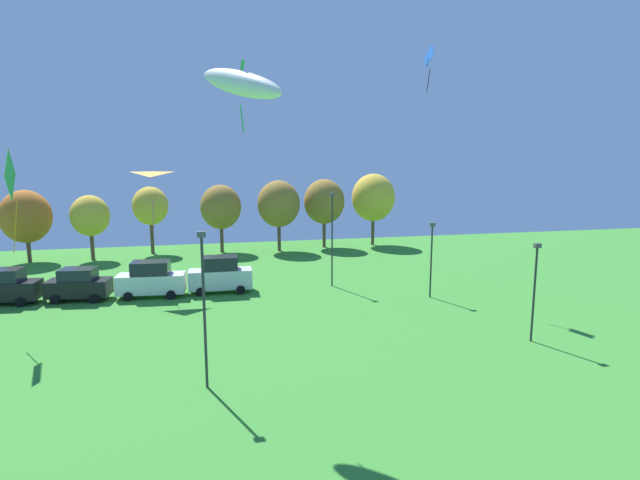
% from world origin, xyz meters
% --- Properties ---
extents(kite_flying_0, '(2.28, 1.75, 3.16)m').
position_xyz_m(kite_flying_0, '(-7.75, 38.96, 7.53)').
color(kite_flying_0, orange).
extents(kite_flying_1, '(3.75, 4.21, 3.03)m').
position_xyz_m(kite_flying_1, '(-2.33, 23.64, 12.78)').
color(kite_flying_1, white).
extents(kite_flying_4, '(0.45, 2.78, 5.65)m').
position_xyz_m(kite_flying_4, '(-14.11, 31.93, 8.69)').
color(kite_flying_4, green).
extents(kite_flying_10, '(0.54, 1.68, 3.36)m').
position_xyz_m(kite_flying_10, '(11.87, 36.57, 16.75)').
color(kite_flying_10, blue).
extents(parked_car_leftmost, '(4.83, 2.28, 2.41)m').
position_xyz_m(parked_car_leftmost, '(-17.56, 38.56, 1.18)').
color(parked_car_leftmost, black).
rests_on(parked_car_leftmost, ground).
extents(parked_car_second_from_left, '(4.27, 2.35, 2.26)m').
position_xyz_m(parked_car_second_from_left, '(-12.76, 38.39, 1.12)').
color(parked_car_second_from_left, black).
rests_on(parked_car_second_from_left, ground).
extents(parked_car_third_from_left, '(4.75, 2.24, 2.57)m').
position_xyz_m(parked_car_third_from_left, '(-7.95, 38.20, 1.25)').
color(parked_car_third_from_left, silver).
rests_on(parked_car_third_from_left, ground).
extents(parked_car_rightmost_in_row, '(4.58, 2.03, 2.67)m').
position_xyz_m(parked_car_rightmost_in_row, '(-3.15, 38.39, 1.29)').
color(parked_car_rightmost_in_row, silver).
rests_on(parked_car_rightmost_in_row, ground).
extents(light_post_0, '(0.36, 0.20, 5.35)m').
position_xyz_m(light_post_0, '(12.88, 24.62, 3.06)').
color(light_post_0, '#2D2D33').
rests_on(light_post_0, ground).
extents(light_post_1, '(0.36, 0.20, 5.32)m').
position_xyz_m(light_post_1, '(11.26, 33.75, 3.05)').
color(light_post_1, '#2D2D33').
rests_on(light_post_1, ground).
extents(light_post_2, '(0.36, 0.20, 6.78)m').
position_xyz_m(light_post_2, '(-4.15, 22.83, 3.80)').
color(light_post_2, '#2D2D33').
rests_on(light_post_2, ground).
extents(light_post_3, '(0.36, 0.20, 7.15)m').
position_xyz_m(light_post_3, '(5.26, 38.37, 3.99)').
color(light_post_3, '#2D2D33').
rests_on(light_post_3, ground).
extents(treeline_tree_0, '(4.50, 4.50, 6.82)m').
position_xyz_m(treeline_tree_0, '(-20.50, 53.21, 4.33)').
color(treeline_tree_0, brown).
rests_on(treeline_tree_0, ground).
extents(treeline_tree_1, '(3.56, 3.56, 6.25)m').
position_xyz_m(treeline_tree_1, '(-14.90, 53.11, 4.27)').
color(treeline_tree_1, brown).
rests_on(treeline_tree_1, ground).
extents(treeline_tree_2, '(3.55, 3.55, 6.87)m').
position_xyz_m(treeline_tree_2, '(-9.60, 55.28, 4.89)').
color(treeline_tree_2, brown).
rests_on(treeline_tree_2, ground).
extents(treeline_tree_3, '(4.17, 4.17, 7.03)m').
position_xyz_m(treeline_tree_3, '(-2.59, 54.45, 4.72)').
color(treeline_tree_3, brown).
rests_on(treeline_tree_3, ground).
extents(treeline_tree_4, '(4.44, 4.44, 7.44)m').
position_xyz_m(treeline_tree_4, '(3.36, 53.87, 4.98)').
color(treeline_tree_4, brown).
rests_on(treeline_tree_4, ground).
extents(treeline_tree_5, '(4.44, 4.44, 7.48)m').
position_xyz_m(treeline_tree_5, '(8.51, 54.96, 5.03)').
color(treeline_tree_5, brown).
rests_on(treeline_tree_5, ground).
extents(treeline_tree_6, '(4.82, 4.82, 8.01)m').
position_xyz_m(treeline_tree_6, '(14.23, 55.26, 5.35)').
color(treeline_tree_6, brown).
rests_on(treeline_tree_6, ground).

